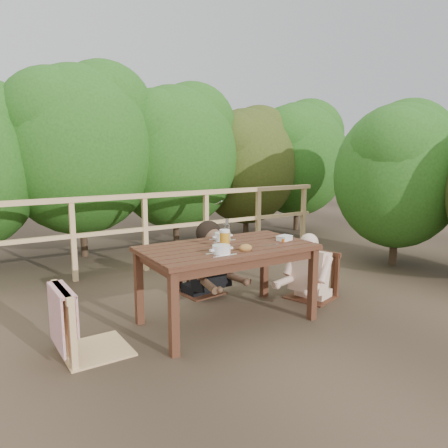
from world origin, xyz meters
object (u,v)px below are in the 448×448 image
diner_right (315,244)px  soup_far (223,237)px  chair_left (92,287)px  chair_far (201,255)px  beer_glass (225,239)px  bread_roll (246,248)px  table (227,285)px  chair_right (312,256)px  soup_near (221,250)px  bottle (227,232)px  woman (200,237)px  butter_tub (284,239)px

diner_right → soup_far: size_ratio=4.64×
chair_left → chair_far: (1.36, 0.79, -0.09)m
chair_left → beer_glass: bearing=-96.3°
bread_roll → table: bearing=97.9°
chair_right → soup_near: 1.37m
bread_roll → bottle: bearing=90.0°
soup_far → beer_glass: beer_glass is taller
woman → butter_tub: 1.03m
woman → bottle: (-0.14, -0.79, 0.20)m
woman → soup_near: size_ratio=4.91×
bottle → butter_tub: size_ratio=1.73×
table → chair_left: 1.20m
beer_glass → bottle: 0.15m
woman → diner_right: 1.23m
soup_far → chair_right: bearing=-8.4°
chair_left → chair_far: chair_left is taller
chair_right → chair_far: bearing=-147.2°
table → bottle: bearing=57.7°
beer_glass → butter_tub: beer_glass is taller
woman → diner_right: (0.96, -0.77, -0.04)m
diner_right → bottle: size_ratio=4.77×
table → bottle: (0.03, 0.05, 0.47)m
soup_near → butter_tub: soup_near is taller
table → bread_roll: (0.03, -0.24, 0.38)m
beer_glass → soup_far: bearing=62.0°
table → chair_left: bearing=178.2°
bottle → soup_far: bearing=71.5°
chair_far → chair_right: bearing=-46.4°
beer_glass → bottle: size_ratio=0.70×
table → woman: bearing=78.2°
diner_right → beer_glass: bearing=78.0°
bread_roll → butter_tub: 0.56m
soup_far → chair_far: bearing=81.9°
table → soup_near: 0.50m
soup_near → bottle: bottle is taller
chair_right → soup_near: bearing=-95.1°
diner_right → chair_far: bearing=33.7°
woman → chair_left: bearing=23.0°
diner_right → bottle: diner_right is taller
table → chair_left: (-1.19, 0.04, 0.17)m
bread_roll → diner_right: bearing=16.3°
soup_near → soup_far: (0.29, 0.46, -0.00)m
chair_far → beer_glass: beer_glass is taller
chair_left → diner_right: diner_right is taller
chair_far → bread_roll: bearing=-105.2°
beer_glass → diner_right: bearing=6.4°
chair_far → bottle: 0.87m
bread_roll → beer_glass: bearing=116.1°
soup_far → soup_near: bearing=-122.4°
table → diner_right: (1.14, 0.08, 0.24)m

